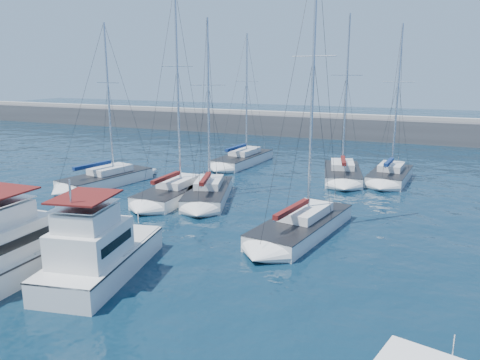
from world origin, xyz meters
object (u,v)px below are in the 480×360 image
at_px(sailboat_mid_d, 302,225).
at_px(sailboat_back_b, 342,173).
at_px(sailboat_mid_a, 107,179).
at_px(sailboat_back_c, 390,175).
at_px(sailboat_mid_b, 176,191).
at_px(sailboat_mid_c, 208,193).
at_px(sailboat_back_a, 243,159).
at_px(motor_yacht_port_inner, 9,250).
at_px(motor_yacht_stbd_inner, 98,255).

relative_size(sailboat_mid_d, sailboat_back_b, 1.14).
bearing_deg(sailboat_mid_a, sailboat_back_c, 37.25).
relative_size(sailboat_mid_b, sailboat_back_c, 1.15).
relative_size(sailboat_mid_c, sailboat_back_a, 1.01).
bearing_deg(motor_yacht_port_inner, sailboat_back_a, 87.83).
distance_m(motor_yacht_stbd_inner, sailboat_mid_a, 19.25).
distance_m(motor_yacht_stbd_inner, sailboat_mid_d, 12.32).
bearing_deg(sailboat_mid_c, sailboat_mid_b, 177.68).
bearing_deg(sailboat_back_a, sailboat_mid_c, -73.47).
bearing_deg(sailboat_mid_b, motor_yacht_stbd_inner, -74.78).
relative_size(motor_yacht_stbd_inner, sailboat_back_c, 0.60).
xyz_separation_m(sailboat_mid_b, sailboat_back_c, (14.80, 12.51, -0.02)).
bearing_deg(sailboat_mid_c, sailboat_mid_a, 157.49).
height_order(sailboat_mid_c, sailboat_back_b, sailboat_back_b).
distance_m(motor_yacht_port_inner, sailboat_mid_c, 16.01).
bearing_deg(motor_yacht_port_inner, sailboat_mid_b, 85.89).
bearing_deg(sailboat_mid_a, sailboat_mid_c, 6.86).
height_order(motor_yacht_port_inner, sailboat_back_c, sailboat_back_c).
height_order(motor_yacht_port_inner, sailboat_back_b, sailboat_back_b).
distance_m(sailboat_mid_a, sailboat_back_b, 21.14).
relative_size(motor_yacht_stbd_inner, sailboat_mid_b, 0.52).
xyz_separation_m(sailboat_mid_c, sailboat_back_c, (12.32, 11.81, 0.01)).
xyz_separation_m(sailboat_back_a, sailboat_back_c, (15.26, -2.15, 0.02)).
xyz_separation_m(sailboat_mid_b, sailboat_back_b, (10.66, 11.72, -0.02)).
relative_size(motor_yacht_stbd_inner, sailboat_back_a, 0.61).
bearing_deg(sailboat_back_a, sailboat_mid_a, -114.70).
bearing_deg(sailboat_mid_a, motor_yacht_stbd_inner, -41.19).
relative_size(motor_yacht_port_inner, sailboat_back_a, 0.78).
xyz_separation_m(motor_yacht_port_inner, motor_yacht_stbd_inner, (4.41, 1.26, -0.00)).
bearing_deg(sailboat_back_b, sailboat_mid_a, -164.10).
bearing_deg(sailboat_mid_d, sailboat_back_b, 101.58).
xyz_separation_m(motor_yacht_stbd_inner, sailboat_mid_a, (-11.71, 15.27, -0.62)).
distance_m(sailboat_mid_d, sailboat_back_a, 21.95).
bearing_deg(sailboat_mid_a, sailboat_back_a, 72.02).
relative_size(sailboat_mid_c, sailboat_back_c, 0.99).
xyz_separation_m(motor_yacht_port_inner, sailboat_back_b, (11.21, 26.74, -0.61)).
relative_size(sailboat_mid_a, sailboat_mid_c, 1.01).
bearing_deg(sailboat_mid_c, motor_yacht_port_inner, -118.95).
bearing_deg(motor_yacht_port_inner, sailboat_mid_a, 111.83).
height_order(sailboat_mid_b, sailboat_mid_d, sailboat_mid_d).
height_order(sailboat_mid_b, sailboat_back_c, sailboat_mid_b).
xyz_separation_m(motor_yacht_port_inner, sailboat_back_c, (15.35, 27.53, -0.61)).
distance_m(sailboat_mid_b, sailboat_back_a, 14.66).
bearing_deg(sailboat_back_b, sailboat_mid_c, -139.56).
bearing_deg(sailboat_mid_c, sailboat_back_b, 35.40).
height_order(motor_yacht_stbd_inner, sailboat_mid_b, sailboat_mid_b).
relative_size(motor_yacht_port_inner, sailboat_mid_d, 0.63).
bearing_deg(sailboat_mid_b, sailboat_mid_a, 168.71).
height_order(sailboat_mid_d, sailboat_back_c, sailboat_mid_d).
relative_size(motor_yacht_stbd_inner, sailboat_mid_d, 0.49).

